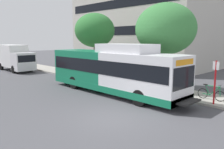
{
  "coord_description": "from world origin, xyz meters",
  "views": [
    {
      "loc": [
        -7.64,
        -7.91,
        3.96
      ],
      "look_at": [
        2.91,
        2.95,
        1.6
      ],
      "focal_mm": 36.33,
      "sensor_mm": 36.0,
      "label": 1
    }
  ],
  "objects_px": {
    "transit_bus": "(112,70)",
    "street_tree_mid_block": "(95,30)",
    "bus_stop_sign_pole": "(215,79)",
    "bicycle_parked": "(211,93)",
    "street_tree_near_stop": "(166,29)",
    "box_truck_background": "(15,57)"
  },
  "relations": [
    {
      "from": "bicycle_parked",
      "to": "bus_stop_sign_pole",
      "type": "bearing_deg",
      "value": -149.14
    },
    {
      "from": "street_tree_mid_block",
      "to": "box_truck_background",
      "type": "xyz_separation_m",
      "value": [
        -4.23,
        10.81,
        -3.13
      ]
    },
    {
      "from": "transit_bus",
      "to": "street_tree_near_stop",
      "type": "xyz_separation_m",
      "value": [
        3.87,
        -1.92,
        3.04
      ]
    },
    {
      "from": "bicycle_parked",
      "to": "street_tree_near_stop",
      "type": "distance_m",
      "value": 6.01
    },
    {
      "from": "street_tree_near_stop",
      "to": "street_tree_mid_block",
      "type": "distance_m",
      "value": 8.5
    },
    {
      "from": "bus_stop_sign_pole",
      "to": "street_tree_mid_block",
      "type": "xyz_separation_m",
      "value": [
        1.86,
        13.2,
        3.22
      ]
    },
    {
      "from": "bicycle_parked",
      "to": "street_tree_near_stop",
      "type": "height_order",
      "value": "street_tree_near_stop"
    },
    {
      "from": "transit_bus",
      "to": "box_truck_background",
      "type": "xyz_separation_m",
      "value": [
        -0.36,
        17.39,
        0.04
      ]
    },
    {
      "from": "bus_stop_sign_pole",
      "to": "street_tree_mid_block",
      "type": "height_order",
      "value": "street_tree_mid_block"
    },
    {
      "from": "transit_bus",
      "to": "bicycle_parked",
      "type": "bearing_deg",
      "value": -65.09
    },
    {
      "from": "street_tree_near_stop",
      "to": "street_tree_mid_block",
      "type": "xyz_separation_m",
      "value": [
        0.01,
        8.5,
        0.13
      ]
    },
    {
      "from": "street_tree_near_stop",
      "to": "box_truck_background",
      "type": "height_order",
      "value": "street_tree_near_stop"
    },
    {
      "from": "bicycle_parked",
      "to": "street_tree_mid_block",
      "type": "height_order",
      "value": "street_tree_mid_block"
    },
    {
      "from": "bus_stop_sign_pole",
      "to": "street_tree_near_stop",
      "type": "relative_size",
      "value": 0.4
    },
    {
      "from": "transit_bus",
      "to": "street_tree_near_stop",
      "type": "height_order",
      "value": "street_tree_near_stop"
    },
    {
      "from": "transit_bus",
      "to": "street_tree_mid_block",
      "type": "distance_m",
      "value": 8.27
    },
    {
      "from": "bus_stop_sign_pole",
      "to": "transit_bus",
      "type": "bearing_deg",
      "value": 106.96
    },
    {
      "from": "bus_stop_sign_pole",
      "to": "bicycle_parked",
      "type": "distance_m",
      "value": 1.45
    },
    {
      "from": "street_tree_mid_block",
      "to": "bicycle_parked",
      "type": "bearing_deg",
      "value": -94.66
    },
    {
      "from": "street_tree_mid_block",
      "to": "transit_bus",
      "type": "bearing_deg",
      "value": -120.5
    },
    {
      "from": "bus_stop_sign_pole",
      "to": "box_truck_background",
      "type": "distance_m",
      "value": 24.12
    },
    {
      "from": "street_tree_near_stop",
      "to": "box_truck_background",
      "type": "bearing_deg",
      "value": 102.34
    }
  ]
}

